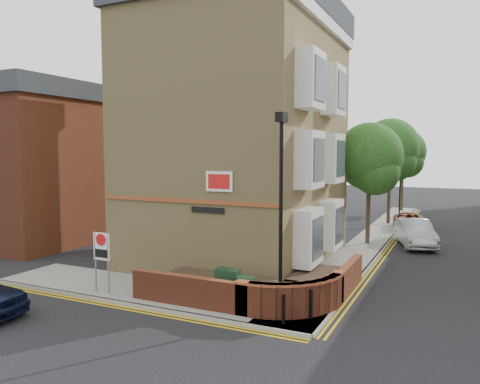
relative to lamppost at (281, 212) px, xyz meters
name	(u,v)px	position (x,y,z in m)	size (l,w,h in m)	color
ground	(218,322)	(-1.60, -1.20, -3.34)	(120.00, 120.00, 0.00)	black
pavement_corner	(153,292)	(-5.10, 0.30, -3.28)	(13.00, 3.00, 0.12)	gray
pavement_main	(373,238)	(0.40, 14.80, -3.28)	(2.00, 32.00, 0.12)	gray
kerb_side	(127,304)	(-5.10, -1.20, -3.28)	(13.00, 0.15, 0.12)	gray
kerb_main_near	(391,239)	(1.40, 14.80, -3.28)	(0.15, 32.00, 0.12)	gray
yellow_lines_side	(122,308)	(-5.10, -1.45, -3.34)	(13.00, 0.28, 0.01)	gold
yellow_lines_main	(395,241)	(1.65, 14.80, -3.34)	(0.28, 32.00, 0.01)	gold
corner_building	(244,130)	(-4.44, 6.80, 2.88)	(8.95, 10.40, 13.60)	tan
garden_wall	(251,299)	(-1.60, 1.30, -3.34)	(6.80, 6.00, 1.20)	brown
lamppost	(281,212)	(0.00, 0.00, 0.00)	(0.25, 0.50, 6.30)	black
utility_cabinet_large	(228,287)	(-1.90, 0.10, -2.62)	(0.80, 0.45, 1.20)	#163119
utility_cabinet_small	(246,294)	(-1.10, -0.20, -2.67)	(0.55, 0.40, 1.10)	#163119
bollard_near	(283,309)	(0.40, -0.80, -2.77)	(0.11, 0.11, 0.90)	black
bollard_far	(311,304)	(1.00, 0.00, -2.77)	(0.11, 0.11, 0.90)	black
zone_sign	(102,251)	(-6.60, -0.70, -1.70)	(0.72, 0.07, 2.20)	slate
side_building	(57,163)	(-16.60, 6.80, 1.20)	(6.40, 10.40, 9.00)	brown
tree_near	(369,161)	(0.40, 12.85, 1.36)	(3.64, 3.65, 6.70)	#382B1E
tree_mid	(390,152)	(0.40, 20.85, 1.85)	(4.03, 4.03, 7.42)	#382B1E
tree_far	(403,155)	(0.40, 28.85, 1.57)	(3.81, 3.81, 7.00)	#382B1E
traffic_light_assembly	(400,183)	(0.80, 23.80, -0.56)	(0.20, 0.16, 4.20)	black
silver_car_near	(415,233)	(2.82, 13.66, -2.61)	(1.56, 4.46, 1.47)	#A2A4AA
red_car_main	(409,222)	(2.00, 18.74, -2.76)	(1.93, 4.19, 1.16)	maroon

